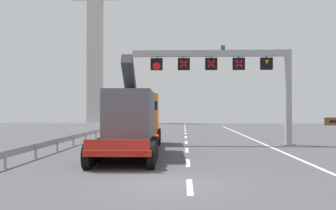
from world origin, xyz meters
TOP-DOWN VIEW (x-y plane):
  - ground at (0.00, 0.00)m, footprint 112.00×112.00m
  - lane_markings at (0.55, 24.51)m, footprint 0.20×63.61m
  - edge_line_right at (6.20, 12.00)m, footprint 0.20×63.00m
  - overhead_lane_gantry at (3.80, 14.21)m, footprint 11.49×0.90m
  - heavy_haul_truck_red at (-2.64, 10.47)m, footprint 3.46×14.14m
  - guardrail_left at (-7.31, 11.40)m, footprint 0.13×26.80m
  - bridge_pylon_distant at (-16.67, 59.39)m, footprint 9.00×2.00m

SIDE VIEW (x-z plane):
  - ground at x=0.00m, z-range 0.00..0.00m
  - edge_line_right at x=6.20m, z-range 0.00..0.01m
  - lane_markings at x=0.55m, z-range 0.00..0.01m
  - guardrail_left at x=-7.31m, z-range 0.18..0.94m
  - heavy_haul_truck_red at x=-2.64m, z-range -0.66..4.64m
  - overhead_lane_gantry at x=3.80m, z-range 1.94..9.00m
  - bridge_pylon_distant at x=-16.67m, z-range 0.40..39.84m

